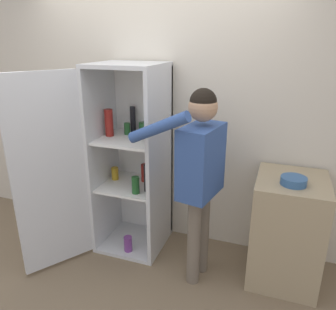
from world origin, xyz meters
name	(u,v)px	position (x,y,z in m)	size (l,w,h in m)	color
ground_plane	(119,285)	(0.00, 0.00, 0.00)	(12.00, 12.00, 0.00)	#7A664C
wall_back	(159,116)	(0.00, 0.98, 1.27)	(7.00, 0.06, 2.55)	beige
refrigerator	(116,162)	(-0.27, 0.55, 0.90)	(1.01, 1.13, 1.81)	silver
person	(200,165)	(0.59, 0.36, 1.06)	(0.71, 0.56, 1.67)	#726656
counter	(286,230)	(1.30, 0.62, 0.47)	(0.56, 0.63, 0.94)	tan
bowl	(294,181)	(1.30, 0.51, 0.97)	(0.20, 0.20, 0.06)	#335B8E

